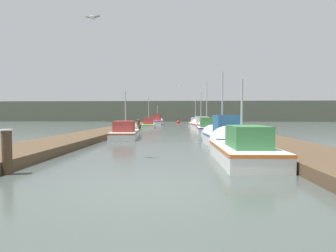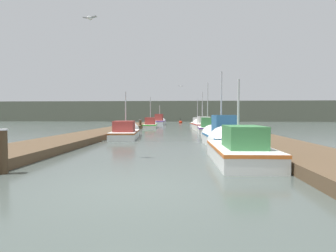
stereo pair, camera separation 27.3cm
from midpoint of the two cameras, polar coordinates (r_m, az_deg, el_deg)
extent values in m
plane|color=#47514C|center=(6.06, -5.96, -13.38)|extent=(200.00, 200.00, 0.00)
cube|color=brown|center=(22.73, -12.87, -1.25)|extent=(2.87, 40.00, 0.35)
cube|color=brown|center=(22.25, 15.32, -1.36)|extent=(2.87, 40.00, 0.35)
cube|color=#565B4C|center=(67.88, 2.83, 3.15)|extent=(120.00, 16.00, 4.72)
cube|color=silver|center=(9.49, 16.16, -5.88)|extent=(1.89, 4.10, 0.57)
cube|color=#D36528|center=(9.46, 16.18, -4.52)|extent=(1.92, 4.13, 0.10)
cone|color=silver|center=(11.87, 13.29, -4.16)|extent=(1.72, 0.91, 1.70)
cube|color=#387A42|center=(8.93, 17.00, -2.26)|extent=(1.19, 1.72, 0.72)
cylinder|color=#B2B2B7|center=(9.68, 15.84, 2.92)|extent=(0.08, 0.08, 2.33)
cube|color=silver|center=(13.86, 12.27, -3.13)|extent=(1.79, 4.37, 0.60)
cube|color=teal|center=(13.84, 12.28, -2.13)|extent=(1.82, 4.40, 0.10)
cone|color=silver|center=(16.38, 10.31, -2.24)|extent=(1.48, 0.99, 1.42)
cube|color=#2D6699|center=(13.28, 12.80, 0.14)|extent=(1.17, 1.48, 1.02)
cylinder|color=#B2B2B7|center=(14.12, 12.06, 4.90)|extent=(0.08, 0.08, 3.29)
cube|color=silver|center=(18.51, -8.87, -1.85)|extent=(2.13, 4.70, 0.50)
cube|color=#9C4F24|center=(18.50, -8.88, -1.26)|extent=(2.16, 4.74, 0.10)
cone|color=silver|center=(21.24, -8.02, -1.28)|extent=(1.67, 1.12, 1.58)
cube|color=#99332D|center=(17.91, -9.10, -0.05)|extent=(1.50, 1.81, 0.71)
cylinder|color=#B2B2B7|center=(18.80, -8.79, 3.21)|extent=(0.08, 0.08, 2.77)
cube|color=silver|center=(23.05, 8.97, -0.87)|extent=(1.72, 4.18, 0.58)
cube|color=#5E2A92|center=(23.04, 8.97, -0.30)|extent=(1.75, 4.21, 0.10)
cone|color=silver|center=(25.50, 8.57, -0.54)|extent=(1.57, 0.79, 1.56)
cube|color=#387A42|center=(22.51, 9.08, 0.81)|extent=(1.21, 1.70, 0.80)
cylinder|color=#B2B2B7|center=(23.34, 8.95, 4.66)|extent=(0.08, 0.08, 3.89)
cube|color=silver|center=(27.38, 7.84, -0.22)|extent=(2.07, 3.93, 0.68)
cube|color=#AC1212|center=(27.37, 7.84, 0.37)|extent=(2.10, 3.96, 0.10)
cone|color=silver|center=(29.65, 7.07, -0.01)|extent=(1.69, 0.99, 1.62)
cube|color=silver|center=(26.89, 8.02, 1.27)|extent=(1.27, 1.18, 0.76)
cylinder|color=#B2B2B7|center=(27.64, 7.76, 3.92)|extent=(0.08, 0.08, 3.29)
cube|color=silver|center=(32.31, -3.63, 0.01)|extent=(1.79, 4.10, 0.45)
cube|color=#1DD419|center=(32.30, -3.64, 0.31)|extent=(1.82, 4.13, 0.10)
cone|color=silver|center=(34.70, -3.40, 0.19)|extent=(1.49, 0.89, 1.44)
cube|color=#99332D|center=(31.79, -3.69, 1.13)|extent=(1.27, 1.39, 0.83)
cylinder|color=#B2B2B7|center=(32.58, -3.61, 3.36)|extent=(0.08, 0.08, 3.33)
cube|color=silver|center=(37.02, 6.60, 0.37)|extent=(2.16, 4.31, 0.51)
cube|color=#D16123|center=(37.01, 6.60, 0.67)|extent=(2.19, 4.34, 0.10)
cone|color=silver|center=(39.54, 6.77, 0.51)|extent=(1.75, 1.04, 1.67)
cube|color=silver|center=(36.48, 6.57, 1.29)|extent=(1.25, 1.82, 0.71)
cylinder|color=#B2B2B7|center=(37.31, 6.64, 3.30)|extent=(0.08, 0.08, 3.29)
cube|color=silver|center=(40.92, -1.69, 0.72)|extent=(1.65, 4.27, 0.68)
cube|color=#5B15A2|center=(40.91, -1.69, 1.11)|extent=(1.68, 4.30, 0.10)
cone|color=silver|center=(43.55, -1.30, 0.83)|extent=(1.51, 1.09, 1.49)
cube|color=#99332D|center=(40.37, -1.78, 1.91)|extent=(1.20, 1.52, 1.03)
cylinder|color=#B2B2B7|center=(41.21, -1.64, 2.87)|extent=(0.08, 0.08, 2.40)
cylinder|color=#473523|center=(32.09, -5.80, 0.45)|extent=(0.31, 0.31, 0.96)
cylinder|color=silver|center=(32.07, -5.81, 1.34)|extent=(0.36, 0.36, 0.04)
cylinder|color=#473523|center=(36.38, -4.47, 0.66)|extent=(0.24, 0.24, 0.92)
cylinder|color=silver|center=(36.36, -4.48, 1.42)|extent=(0.27, 0.27, 0.04)
cylinder|color=#473523|center=(8.59, -31.56, -4.88)|extent=(0.26, 0.26, 1.21)
cylinder|color=silver|center=(8.53, -31.66, -0.70)|extent=(0.29, 0.29, 0.04)
sphere|color=red|center=(48.49, 2.92, 0.80)|extent=(0.63, 0.63, 0.63)
cylinder|color=black|center=(48.47, 2.92, 1.47)|extent=(0.06, 0.06, 0.50)
ellipsoid|color=white|center=(27.76, 3.03, 8.65)|extent=(0.15, 0.28, 0.12)
cube|color=gray|center=(27.76, 3.32, 8.69)|extent=(0.28, 0.13, 0.07)
cube|color=gray|center=(27.77, 2.74, 8.69)|extent=(0.28, 0.13, 0.07)
ellipsoid|color=white|center=(10.68, -15.94, 21.66)|extent=(0.19, 0.30, 0.12)
cube|color=gray|center=(10.76, -16.63, 21.63)|extent=(0.29, 0.17, 0.07)
cube|color=gray|center=(10.63, -15.25, 21.89)|extent=(0.29, 0.17, 0.07)
camera|label=1|loc=(0.14, -89.57, 0.02)|focal=28.00mm
camera|label=2|loc=(0.14, 90.43, -0.02)|focal=28.00mm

